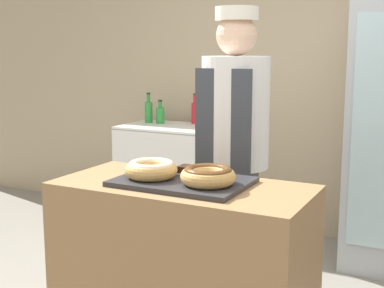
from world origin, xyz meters
name	(u,v)px	position (x,y,z in m)	size (l,w,h in m)	color
wall_back	(306,73)	(0.00, 2.13, 1.35)	(8.00, 0.06, 2.70)	tan
display_counter	(183,272)	(0.00, 0.00, 0.45)	(1.24, 0.58, 0.90)	#997047
serving_tray	(182,182)	(0.00, 0.00, 0.91)	(0.62, 0.43, 0.02)	#2D2D33
donut_light_glaze	(151,168)	(-0.15, -0.04, 0.97)	(0.26, 0.26, 0.08)	tan
donut_chocolate_glaze	(208,175)	(0.15, -0.04, 0.97)	(0.26, 0.26, 0.08)	tan
brownie_back_left	(187,169)	(-0.05, 0.15, 0.94)	(0.08, 0.08, 0.03)	black
brownie_back_right	(206,171)	(0.05, 0.15, 0.94)	(0.08, 0.08, 0.03)	black
baker_person	(235,154)	(0.00, 0.64, 0.94)	(0.39, 0.39, 1.77)	#4C4C51
chest_freezer	(173,177)	(-1.02, 1.74, 0.45)	(0.86, 0.57, 0.90)	white
bottle_green	(160,114)	(-1.20, 1.82, 0.98)	(0.07, 0.07, 0.21)	#2D8C38
bottle_green_b	(149,111)	(-1.32, 1.82, 1.00)	(0.07, 0.07, 0.27)	#2D8C38
bottle_red	(195,112)	(-0.92, 1.95, 1.00)	(0.06, 0.06, 0.26)	red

